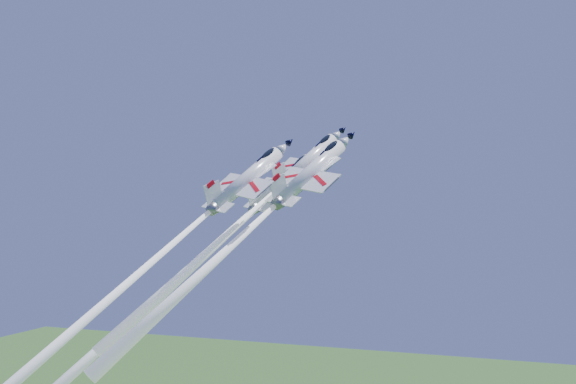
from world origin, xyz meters
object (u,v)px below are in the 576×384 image
(jet_left, at_px, (172,283))
(jet_slot, at_px, (112,297))
(jet_lead, at_px, (243,220))
(jet_right, at_px, (246,232))

(jet_left, distance_m, jet_slot, 12.20)
(jet_lead, distance_m, jet_left, 13.73)
(jet_left, xyz_separation_m, jet_right, (11.63, -0.27, 7.39))
(jet_left, xyz_separation_m, jet_slot, (-1.61, -12.08, -0.57))
(jet_left, height_order, jet_right, jet_right)
(jet_left, bearing_deg, jet_slot, -67.37)
(jet_right, distance_m, jet_slot, 19.45)
(jet_slot, bearing_deg, jet_left, 112.63)
(jet_left, relative_size, jet_right, 1.38)
(jet_lead, distance_m, jet_slot, 23.07)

